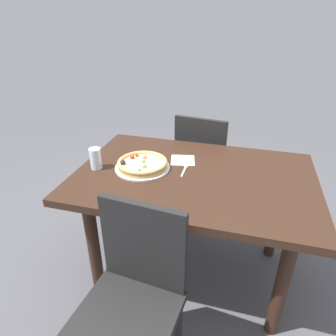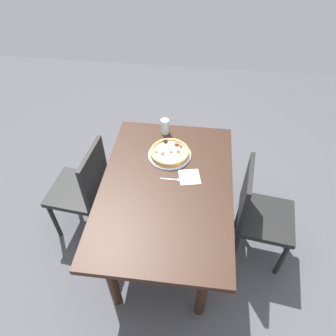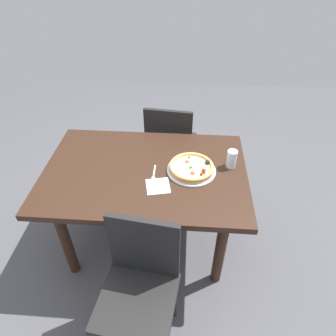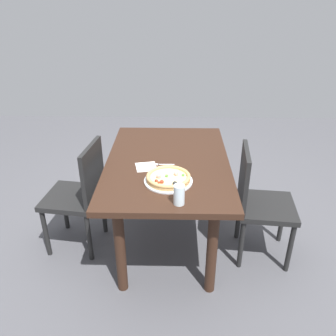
% 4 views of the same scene
% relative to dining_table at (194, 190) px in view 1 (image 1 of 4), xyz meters
% --- Properties ---
extents(ground_plane, '(6.00, 6.00, 0.00)m').
position_rel_dining_table_xyz_m(ground_plane, '(0.00, 0.00, -0.63)').
color(ground_plane, '#4C4C51').
extents(dining_table, '(1.31, 0.88, 0.73)m').
position_rel_dining_table_xyz_m(dining_table, '(0.00, 0.00, 0.00)').
color(dining_table, '#331E14').
rests_on(dining_table, ground).
extents(chair_near, '(0.44, 0.44, 0.87)m').
position_rel_dining_table_xyz_m(chair_near, '(-0.12, -0.66, -0.15)').
color(chair_near, black).
rests_on(chair_near, ground).
extents(chair_far, '(0.45, 0.45, 0.87)m').
position_rel_dining_table_xyz_m(chair_far, '(-0.05, 0.66, -0.15)').
color(chair_far, black).
rests_on(chair_far, ground).
extents(plate, '(0.31, 0.31, 0.01)m').
position_rel_dining_table_xyz_m(plate, '(-0.30, -0.01, 0.11)').
color(plate, silver).
rests_on(plate, dining_table).
extents(pizza, '(0.29, 0.29, 0.05)m').
position_rel_dining_table_xyz_m(pizza, '(-0.30, -0.01, 0.13)').
color(pizza, tan).
rests_on(pizza, plate).
extents(fork, '(0.02, 0.17, 0.00)m').
position_rel_dining_table_xyz_m(fork, '(-0.06, 0.05, 0.10)').
color(fork, silver).
rests_on(fork, dining_table).
extents(drinking_glass, '(0.07, 0.07, 0.12)m').
position_rel_dining_table_xyz_m(drinking_glass, '(-0.55, -0.08, 0.16)').
color(drinking_glass, silver).
rests_on(drinking_glass, dining_table).
extents(napkin, '(0.17, 0.17, 0.00)m').
position_rel_dining_table_xyz_m(napkin, '(-0.10, 0.15, 0.10)').
color(napkin, white).
rests_on(napkin, dining_table).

